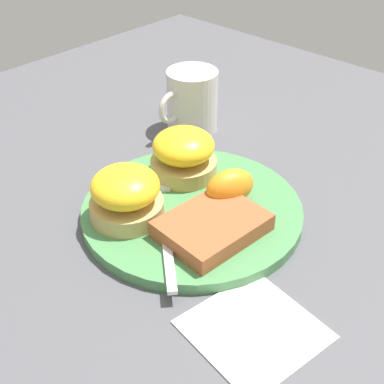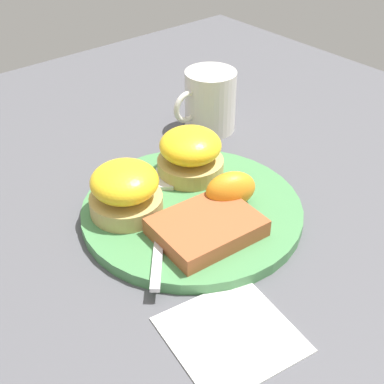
% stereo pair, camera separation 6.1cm
% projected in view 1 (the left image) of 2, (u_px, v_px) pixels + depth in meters
% --- Properties ---
extents(ground_plane, '(1.10, 1.10, 0.00)m').
position_uv_depth(ground_plane, '(192.00, 215.00, 0.63)').
color(ground_plane, '#4C4C51').
extents(plate, '(0.26, 0.26, 0.01)m').
position_uv_depth(plate, '(192.00, 211.00, 0.63)').
color(plate, '#47844C').
rests_on(plate, ground_plane).
extents(sandwich_benedict_left, '(0.08, 0.08, 0.06)m').
position_uv_depth(sandwich_benedict_left, '(184.00, 154.00, 0.66)').
color(sandwich_benedict_left, tan).
rests_on(sandwich_benedict_left, plate).
extents(sandwich_benedict_right, '(0.08, 0.08, 0.06)m').
position_uv_depth(sandwich_benedict_right, '(126.00, 195.00, 0.59)').
color(sandwich_benedict_right, tan).
rests_on(sandwich_benedict_right, plate).
extents(hashbrown_patty, '(0.12, 0.09, 0.02)m').
position_uv_depth(hashbrown_patty, '(212.00, 226.00, 0.58)').
color(hashbrown_patty, '#A1522D').
rests_on(hashbrown_patty, plate).
extents(orange_wedge, '(0.07, 0.05, 0.04)m').
position_uv_depth(orange_wedge, '(230.00, 187.00, 0.62)').
color(orange_wedge, orange).
rests_on(orange_wedge, plate).
extents(fork, '(0.15, 0.17, 0.00)m').
position_uv_depth(fork, '(163.00, 215.00, 0.61)').
color(fork, silver).
rests_on(fork, plate).
extents(cup, '(0.10, 0.07, 0.09)m').
position_uv_depth(cup, '(192.00, 101.00, 0.78)').
color(cup, silver).
rests_on(cup, ground_plane).
extents(napkin, '(0.13, 0.13, 0.00)m').
position_uv_depth(napkin, '(254.00, 329.00, 0.49)').
color(napkin, white).
rests_on(napkin, ground_plane).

